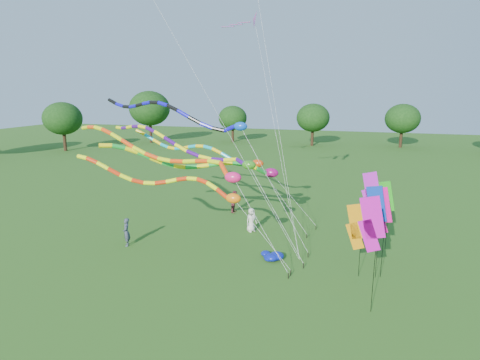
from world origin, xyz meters
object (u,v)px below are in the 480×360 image
(person_c, at_px, (235,201))
(person_a, at_px, (251,220))
(blue_nylon_heap, at_px, (271,255))
(tube_kite_red, at_px, (176,183))
(person_b, at_px, (126,232))
(tube_kite_orange, at_px, (167,155))

(person_c, bearing_deg, person_a, -146.88)
(person_c, bearing_deg, blue_nylon_heap, -148.08)
(person_a, bearing_deg, tube_kite_red, -168.70)
(blue_nylon_heap, distance_m, person_c, 9.18)
(person_b, bearing_deg, person_a, 94.15)
(person_a, bearing_deg, tube_kite_orange, 167.84)
(blue_nylon_heap, bearing_deg, person_b, -175.62)
(tube_kite_orange, xyz_separation_m, blue_nylon_heap, (6.56, -0.44, -5.46))
(person_b, bearing_deg, tube_kite_orange, 84.16)
(tube_kite_orange, distance_m, blue_nylon_heap, 8.55)
(person_c, bearing_deg, tube_kite_red, 178.88)
(person_b, bearing_deg, blue_nylon_heap, 63.53)
(tube_kite_red, bearing_deg, person_a, 65.32)
(tube_kite_orange, xyz_separation_m, person_b, (-2.42, -1.13, -4.79))
(tube_kite_red, height_order, person_c, tube_kite_red)
(tube_kite_red, distance_m, person_b, 5.36)
(person_a, height_order, person_c, person_c)
(person_b, bearing_deg, person_c, 122.29)
(blue_nylon_heap, relative_size, person_b, 0.84)
(tube_kite_orange, bearing_deg, tube_kite_red, -34.59)
(tube_kite_orange, height_order, blue_nylon_heap, tube_kite_orange)
(blue_nylon_heap, height_order, person_b, person_b)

